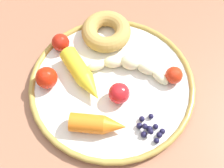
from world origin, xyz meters
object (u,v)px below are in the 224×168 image
at_px(blueberry_pile, 150,129).
at_px(tomato_extra, 174,75).
at_px(tomato_mid, 119,96).
at_px(donut, 106,31).
at_px(banana, 129,66).
at_px(carrot_orange, 98,124).
at_px(dining_table, 125,121).
at_px(carrot_yellow, 82,75).
at_px(tomato_far, 47,78).
at_px(tomato_near, 61,42).
at_px(plate, 112,85).

distance_m(blueberry_pile, tomato_extra, 0.12).
bearing_deg(tomato_mid, donut, 3.19).
bearing_deg(banana, carrot_orange, 148.76).
distance_m(donut, tomato_extra, 0.17).
bearing_deg(blueberry_pile, dining_table, 24.35).
height_order(donut, tomato_extra, same).
height_order(carrot_yellow, tomato_far, tomato_far).
xyz_separation_m(dining_table, carrot_yellow, (0.05, 0.08, 0.13)).
bearing_deg(tomato_near, tomato_far, 160.83).
xyz_separation_m(carrot_orange, carrot_yellow, (0.11, 0.02, 0.00)).
xyz_separation_m(plate, carrot_yellow, (0.02, 0.06, 0.02)).
height_order(carrot_orange, tomato_far, tomato_far).
xyz_separation_m(tomato_near, tomato_extra, (-0.10, -0.22, -0.00)).
xyz_separation_m(blueberry_pile, tomato_far, (0.12, 0.18, 0.01)).
xyz_separation_m(dining_table, plate, (0.03, 0.02, 0.11)).
bearing_deg(plate, tomato_near, 43.89).
xyz_separation_m(tomato_far, tomato_extra, (-0.02, -0.25, -0.00)).
relative_size(dining_table, donut, 11.18).
height_order(banana, tomato_far, tomato_far).
bearing_deg(tomato_mid, carrot_orange, 139.57).
bearing_deg(banana, tomato_extra, -112.60).
height_order(plate, carrot_yellow, carrot_yellow).
relative_size(banana, carrot_yellow, 1.28).
distance_m(dining_table, carrot_yellow, 0.16).
bearing_deg(tomato_far, donut, -50.42).
xyz_separation_m(carrot_orange, tomato_far, (0.11, 0.09, 0.00)).
bearing_deg(tomato_far, tomato_mid, -111.62).
bearing_deg(donut, carrot_orange, 170.31).
xyz_separation_m(dining_table, tomato_near, (0.13, 0.12, 0.13)).
height_order(plate, tomato_extra, tomato_extra).
distance_m(banana, tomato_far, 0.17).
bearing_deg(dining_table, plate, 36.86).
bearing_deg(carrot_yellow, banana, -81.39).
height_order(dining_table, tomato_mid, tomato_mid).
distance_m(plate, tomato_far, 0.13).
relative_size(blueberry_pile, tomato_far, 1.36).
height_order(tomato_near, tomato_extra, tomato_near).
relative_size(carrot_orange, tomato_far, 2.51).
bearing_deg(tomato_far, plate, -97.05).
xyz_separation_m(carrot_orange, tomato_extra, (0.09, -0.16, 0.00)).
relative_size(blueberry_pile, tomato_mid, 1.45).
xyz_separation_m(banana, carrot_yellow, (-0.01, 0.10, 0.01)).
distance_m(tomato_mid, tomato_extra, 0.12).
relative_size(donut, tomato_near, 2.85).
height_order(plate, banana, banana).
xyz_separation_m(tomato_near, tomato_mid, (-0.14, -0.11, 0.00)).
distance_m(carrot_yellow, tomato_mid, 0.09).
relative_size(banana, donut, 1.56).
distance_m(banana, carrot_yellow, 0.10).
height_order(carrot_orange, blueberry_pile, carrot_orange).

